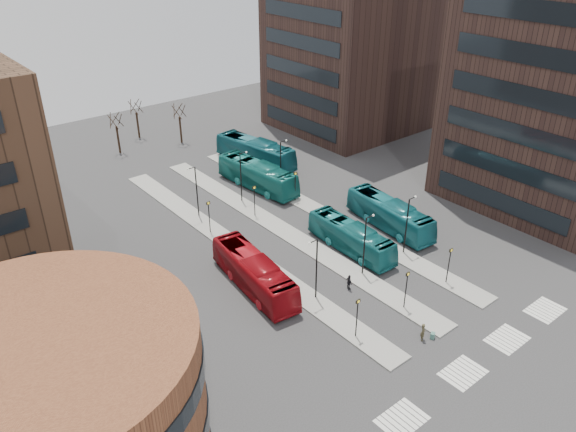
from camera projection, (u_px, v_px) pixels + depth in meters
ground at (518, 397)px, 40.17m from camera, size 160.00×160.00×0.00m
island_left at (234, 246)px, 58.31m from camera, size 2.50×45.00×0.15m
island_mid at (279, 228)px, 61.66m from camera, size 2.50×45.00×0.15m
island_right at (320, 212)px, 65.01m from camera, size 2.50×45.00×0.15m
suitcase at (433, 336)px, 45.68m from camera, size 0.51×0.46×0.51m
red_bus at (254, 273)px, 51.23m from camera, size 4.16×12.06×3.29m
teal_bus_a at (351, 237)px, 57.07m from camera, size 2.89×10.90×3.01m
teal_bus_b at (258, 175)px, 70.12m from camera, size 3.95×12.52×3.43m
teal_bus_c at (390, 214)px, 61.21m from camera, size 3.88×11.83×3.23m
teal_bus_d at (255, 152)px, 76.81m from camera, size 4.99×13.08×3.56m
traveller at (423, 332)px, 45.24m from camera, size 0.69×0.69×1.61m
commuter_a at (282, 296)px, 49.46m from camera, size 0.98×0.87×1.69m
commuter_b at (349, 282)px, 51.41m from camera, size 0.58×0.96×1.52m
commuter_c at (369, 260)px, 54.60m from camera, size 0.82×1.15×1.61m
crosswalk_stripes at (484, 357)px, 43.87m from camera, size 22.35×2.40×0.01m
tower_near at (570, 74)px, 61.76m from camera, size 20.12×20.00×30.00m
tower_far at (351, 30)px, 84.89m from camera, size 20.12×20.00×30.00m
sign_poles at (320, 236)px, 55.56m from camera, size 12.45×22.12×3.65m
lamp_posts at (296, 204)px, 58.99m from camera, size 14.04×20.24×6.12m
bare_trees at (145, 127)px, 82.99m from camera, size 10.97×8.14×5.90m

